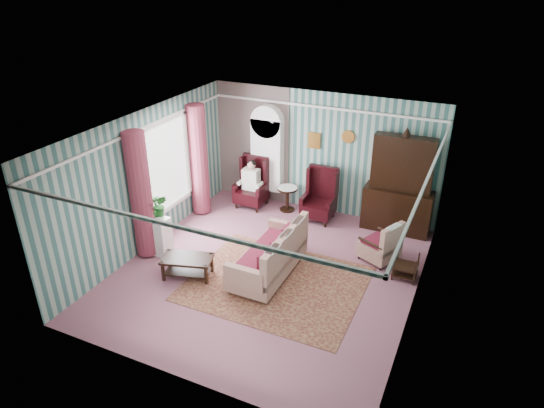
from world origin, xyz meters
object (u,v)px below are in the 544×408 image
at_px(dresser_hutch, 400,182).
at_px(wingback_left, 251,183).
at_px(seated_woman, 251,184).
at_px(nest_table, 406,266).
at_px(sofa, 268,250).
at_px(wingback_right, 319,196).
at_px(floral_armchair, 380,240).
at_px(plant_stand, 157,235).
at_px(bookcase, 267,160).
at_px(round_side_table, 287,199).
at_px(coffee_table, 188,267).

distance_m(dresser_hutch, wingback_left, 3.55).
distance_m(seated_woman, nest_table, 4.37).
bearing_deg(sofa, dresser_hutch, -33.71).
relative_size(dresser_hutch, wingback_right, 1.89).
bearing_deg(floral_armchair, plant_stand, 135.57).
relative_size(wingback_left, floral_armchair, 1.37).
relative_size(bookcase, wingback_right, 1.79).
height_order(round_side_table, coffee_table, round_side_table).
bearing_deg(dresser_hutch, wingback_left, -175.59).
height_order(wingback_right, nest_table, wingback_right).
xyz_separation_m(dresser_hutch, round_side_table, (-2.60, -0.12, -0.88)).
distance_m(bookcase, seated_woman, 0.70).
relative_size(sofa, floral_armchair, 2.19).
height_order(dresser_hutch, seated_woman, dresser_hutch).
height_order(bookcase, plant_stand, bookcase).
height_order(wingback_left, floral_armchair, wingback_left).
bearing_deg(wingback_right, round_side_table, 169.99).
bearing_deg(floral_armchair, sofa, 151.47).
bearing_deg(nest_table, bookcase, 153.08).
bearing_deg(wingback_left, plant_stand, -106.22).
bearing_deg(floral_armchair, dresser_hutch, 22.80).
bearing_deg(wingback_left, dresser_hutch, 4.41).
bearing_deg(floral_armchair, round_side_table, 88.24).
relative_size(wingback_right, seated_woman, 1.06).
xyz_separation_m(dresser_hutch, wingback_right, (-1.75, -0.27, -0.55)).
relative_size(nest_table, coffee_table, 0.57).
xyz_separation_m(wingback_left, floral_armchair, (3.46, -1.12, -0.17)).
relative_size(plant_stand, coffee_table, 0.84).
distance_m(wingback_right, nest_table, 2.81).
relative_size(seated_woman, round_side_table, 1.97).
xyz_separation_m(wingback_right, sofa, (-0.13, -2.50, -0.10)).
distance_m(plant_stand, sofa, 2.43).
xyz_separation_m(wingback_right, round_side_table, (-0.85, 0.15, -0.33)).
xyz_separation_m(sofa, floral_armchair, (1.84, 1.38, -0.07)).
relative_size(sofa, coffee_table, 2.09).
relative_size(bookcase, floral_armchair, 2.46).
height_order(bookcase, nest_table, bookcase).
relative_size(wingback_right, sofa, 0.63).
distance_m(bookcase, wingback_left, 0.68).
bearing_deg(wingback_left, nest_table, -20.85).
bearing_deg(coffee_table, dresser_hutch, 47.28).
xyz_separation_m(wingback_right, plant_stand, (-2.55, -2.75, -0.22)).
bearing_deg(sofa, plant_stand, 96.50).
bearing_deg(plant_stand, sofa, 5.98).
xyz_separation_m(round_side_table, plant_stand, (-1.70, -2.90, 0.10)).
distance_m(wingback_right, coffee_table, 3.59).
bearing_deg(round_side_table, wingback_right, -10.01).
bearing_deg(plant_stand, nest_table, 13.84).
xyz_separation_m(wingback_right, coffee_table, (-1.49, -3.24, -0.41)).
xyz_separation_m(nest_table, floral_armchair, (-0.61, 0.43, 0.18)).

